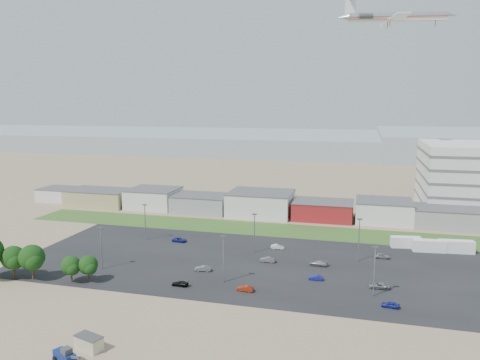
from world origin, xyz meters
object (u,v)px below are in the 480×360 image
(parked_car_8, at_px, (382,256))
(parked_car_9, at_px, (179,240))
(parked_car_1, at_px, (316,278))
(airliner, at_px, (397,17))
(parked_car_12, at_px, (318,263))
(box_trailer_a, at_px, (406,242))
(parked_car_4, at_px, (203,268))
(parked_car_13, at_px, (245,288))
(parked_car_11, at_px, (278,247))
(parked_car_3, at_px, (180,284))
(portable_shed, at_px, (89,343))
(parked_car_2, at_px, (390,305))
(parked_car_0, at_px, (379,286))
(parked_car_7, at_px, (268,260))
(telehandler, at_px, (64,355))

(parked_car_8, relative_size, parked_car_9, 0.93)
(parked_car_1, bearing_deg, airliner, 167.04)
(parked_car_12, bearing_deg, box_trailer_a, 137.35)
(parked_car_4, relative_size, parked_car_13, 1.08)
(box_trailer_a, xyz_separation_m, parked_car_11, (-33.83, -10.38, -0.89))
(parked_car_12, bearing_deg, parked_car_1, 5.90)
(parked_car_4, relative_size, parked_car_9, 0.93)
(box_trailer_a, distance_m, parked_car_1, 37.48)
(parked_car_3, bearing_deg, airliner, 156.52)
(portable_shed, xyz_separation_m, parked_car_8, (47.08, 58.93, -0.51))
(airliner, bearing_deg, parked_car_11, -126.04)
(parked_car_1, relative_size, parked_car_9, 0.79)
(parked_car_2, height_order, parked_car_11, parked_car_11)
(parked_car_0, height_order, parked_car_12, parked_car_12)
(parked_car_1, relative_size, parked_car_8, 0.85)
(parked_car_1, relative_size, parked_car_13, 0.91)
(parked_car_9, bearing_deg, parked_car_4, -142.81)
(portable_shed, relative_size, parked_car_9, 1.11)
(parked_car_2, relative_size, parked_car_3, 0.91)
(parked_car_1, relative_size, parked_car_12, 0.74)
(parked_car_0, height_order, parked_car_9, parked_car_0)
(parked_car_11, bearing_deg, parked_car_13, 170.69)
(box_trailer_a, distance_m, parked_car_3, 64.82)
(parked_car_2, distance_m, parked_car_9, 63.86)
(airliner, height_order, parked_car_8, airliner)
(parked_car_3, xyz_separation_m, parked_car_7, (15.22, 20.14, 0.10))
(parked_car_0, bearing_deg, parked_car_11, -131.69)
(airliner, bearing_deg, parked_car_9, -142.74)
(box_trailer_a, xyz_separation_m, parked_car_1, (-21.44, -30.72, -0.95))
(portable_shed, distance_m, parked_car_8, 75.43)
(parked_car_11, bearing_deg, parked_car_12, -138.71)
(parked_car_3, xyz_separation_m, parked_car_9, (-12.66, 30.64, 0.04))
(parked_car_9, distance_m, parked_car_11, 28.40)
(parked_car_11, bearing_deg, telehandler, 154.98)
(telehandler, height_order, parked_car_13, telehandler)
(parked_car_12, bearing_deg, parked_car_13, -30.55)
(box_trailer_a, bearing_deg, parked_car_13, -140.47)
(parked_car_4, bearing_deg, parked_car_1, 84.74)
(parked_car_0, xyz_separation_m, parked_car_13, (-27.32, -8.85, -0.02))
(portable_shed, xyz_separation_m, box_trailer_a, (53.63, 70.33, 0.32))
(airliner, height_order, parked_car_0, airliner)
(box_trailer_a, xyz_separation_m, parked_car_0, (-7.85, -32.06, -0.88))
(portable_shed, xyz_separation_m, parked_car_9, (-8.59, 59.20, -0.59))
(parked_car_9, relative_size, parked_car_13, 1.16)
(parked_car_12, relative_size, parked_car_13, 1.23)
(parked_car_0, bearing_deg, box_trailer_a, 164.38)
(box_trailer_a, height_order, parked_car_0, box_trailer_a)
(parked_car_11, bearing_deg, parked_car_1, -155.46)
(parked_car_8, distance_m, parked_car_11, 27.30)
(parked_car_9, distance_m, parked_car_13, 40.23)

